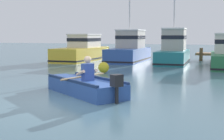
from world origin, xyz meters
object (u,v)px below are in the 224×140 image
Objects in this scene: moored_boat_teal at (174,51)px; moored_boat_blue at (129,50)px; moored_boat_yellow at (82,51)px; mooring_buoy at (104,67)px; rowboat_with_person at (84,86)px.

moored_boat_blue is at bearing 171.70° from moored_boat_teal.
moored_boat_teal is at bearing -8.30° from moored_boat_blue.
moored_boat_teal is (3.16, -0.46, 0.02)m from moored_boat_blue.
mooring_buoy is at bearing -56.13° from moored_boat_yellow.
rowboat_with_person reaches higher than mooring_buoy.
rowboat_with_person is at bearing -93.42° from moored_boat_teal.
moored_boat_yellow is at bearing 116.65° from rowboat_with_person.
moored_boat_teal is 9.28× the size of mooring_buoy.
moored_boat_teal reaches higher than moored_boat_blue.
moored_boat_teal reaches higher than moored_boat_yellow.
rowboat_with_person is 0.64× the size of moored_boat_blue.
moored_boat_teal is at bearing -0.60° from moored_boat_yellow.
moored_boat_teal is at bearing 86.58° from rowboat_with_person.
rowboat_with_person is 6.29× the size of mooring_buoy.
rowboat_with_person is 12.48m from moored_boat_blue.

